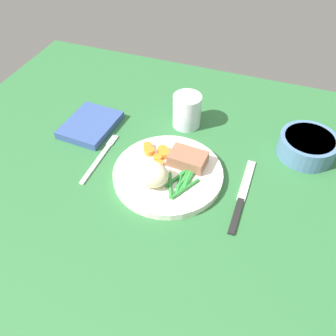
{
  "coord_description": "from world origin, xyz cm",
  "views": [
    {
      "loc": [
        15.84,
        -51.15,
        58.79
      ],
      "look_at": [
        -2.49,
        -1.16,
        4.6
      ],
      "focal_mm": 38.72,
      "sensor_mm": 36.0,
      "label": 1
    }
  ],
  "objects_px": {
    "meat_portion": "(188,159)",
    "knife": "(242,197)",
    "salad_bowl": "(308,145)",
    "napkin": "(91,125)",
    "fork": "(99,158)",
    "water_glass": "(187,113)",
    "dinner_plate": "(168,174)"
  },
  "relations": [
    {
      "from": "meat_portion",
      "to": "fork",
      "type": "bearing_deg",
      "value": -168.58
    },
    {
      "from": "dinner_plate",
      "to": "meat_portion",
      "type": "bearing_deg",
      "value": 49.4
    },
    {
      "from": "salad_bowl",
      "to": "dinner_plate",
      "type": "bearing_deg",
      "value": -147.03
    },
    {
      "from": "knife",
      "to": "water_glass",
      "type": "bearing_deg",
      "value": 138.4
    },
    {
      "from": "meat_portion",
      "to": "knife",
      "type": "xyz_separation_m",
      "value": [
        0.13,
        -0.04,
        -0.03
      ]
    },
    {
      "from": "dinner_plate",
      "to": "knife",
      "type": "xyz_separation_m",
      "value": [
        0.16,
        -0.0,
        -0.01
      ]
    },
    {
      "from": "dinner_plate",
      "to": "napkin",
      "type": "distance_m",
      "value": 0.25
    },
    {
      "from": "meat_portion",
      "to": "fork",
      "type": "relative_size",
      "value": 0.47
    },
    {
      "from": "water_glass",
      "to": "fork",
      "type": "bearing_deg",
      "value": -127.77
    },
    {
      "from": "knife",
      "to": "napkin",
      "type": "xyz_separation_m",
      "value": [
        -0.4,
        0.09,
        0.01
      ]
    },
    {
      "from": "water_glass",
      "to": "dinner_plate",
      "type": "bearing_deg",
      "value": -84.14
    },
    {
      "from": "salad_bowl",
      "to": "meat_portion",
      "type": "bearing_deg",
      "value": -149.91
    },
    {
      "from": "water_glass",
      "to": "knife",
      "type": "bearing_deg",
      "value": -46.12
    },
    {
      "from": "salad_bowl",
      "to": "napkin",
      "type": "relative_size",
      "value": 0.92
    },
    {
      "from": "salad_bowl",
      "to": "napkin",
      "type": "bearing_deg",
      "value": -170.48
    },
    {
      "from": "meat_portion",
      "to": "knife",
      "type": "bearing_deg",
      "value": -17.08
    },
    {
      "from": "fork",
      "to": "salad_bowl",
      "type": "height_order",
      "value": "salad_bowl"
    },
    {
      "from": "dinner_plate",
      "to": "water_glass",
      "type": "height_order",
      "value": "water_glass"
    },
    {
      "from": "dinner_plate",
      "to": "fork",
      "type": "bearing_deg",
      "value": -179.1
    },
    {
      "from": "water_glass",
      "to": "napkin",
      "type": "relative_size",
      "value": 0.59
    },
    {
      "from": "water_glass",
      "to": "salad_bowl",
      "type": "relative_size",
      "value": 0.64
    },
    {
      "from": "knife",
      "to": "salad_bowl",
      "type": "relative_size",
      "value": 1.6
    },
    {
      "from": "dinner_plate",
      "to": "meat_portion",
      "type": "distance_m",
      "value": 0.05
    },
    {
      "from": "meat_portion",
      "to": "knife",
      "type": "distance_m",
      "value": 0.14
    },
    {
      "from": "fork",
      "to": "water_glass",
      "type": "relative_size",
      "value": 2.02
    },
    {
      "from": "knife",
      "to": "water_glass",
      "type": "distance_m",
      "value": 0.26
    },
    {
      "from": "fork",
      "to": "napkin",
      "type": "height_order",
      "value": "napkin"
    },
    {
      "from": "water_glass",
      "to": "salad_bowl",
      "type": "distance_m",
      "value": 0.29
    },
    {
      "from": "meat_portion",
      "to": "fork",
      "type": "distance_m",
      "value": 0.2
    },
    {
      "from": "dinner_plate",
      "to": "fork",
      "type": "distance_m",
      "value": 0.16
    },
    {
      "from": "meat_portion",
      "to": "fork",
      "type": "height_order",
      "value": "meat_portion"
    },
    {
      "from": "knife",
      "to": "salad_bowl",
      "type": "distance_m",
      "value": 0.21
    }
  ]
}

